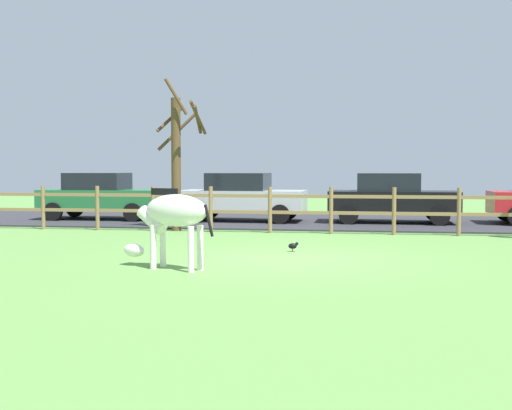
% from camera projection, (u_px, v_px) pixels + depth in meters
% --- Properties ---
extents(ground_plane, '(60.00, 60.00, 0.00)m').
position_uv_depth(ground_plane, '(289.00, 259.00, 12.50)').
color(ground_plane, '#5B8C42').
extents(parking_asphalt, '(28.00, 7.40, 0.05)m').
position_uv_depth(parking_asphalt, '(320.00, 220.00, 21.67)').
color(parking_asphalt, '#2D2D33').
rests_on(parking_asphalt, ground_plane).
extents(paddock_fence, '(21.61, 0.11, 1.26)m').
position_uv_depth(paddock_fence, '(300.00, 207.00, 17.43)').
color(paddock_fence, olive).
rests_on(paddock_fence, ground_plane).
extents(bare_tree, '(1.42, 1.43, 4.23)m').
position_uv_depth(bare_tree, '(178.00, 156.00, 18.16)').
color(bare_tree, '#513A23').
rests_on(bare_tree, ground_plane).
extents(zebra, '(1.86, 0.93, 1.41)m').
position_uv_depth(zebra, '(172.00, 216.00, 11.21)').
color(zebra, white).
rests_on(zebra, ground_plane).
extents(crow_on_grass, '(0.21, 0.10, 0.20)m').
position_uv_depth(crow_on_grass, '(293.00, 246.00, 13.63)').
color(crow_on_grass, black).
rests_on(crow_on_grass, ground_plane).
extents(parked_car_silver, '(4.06, 2.00, 1.56)m').
position_uv_depth(parked_car_silver, '(242.00, 197.00, 20.95)').
color(parked_car_silver, '#B7BABF').
rests_on(parked_car_silver, parking_asphalt).
extents(parked_car_green, '(4.04, 1.95, 1.56)m').
position_uv_depth(parked_car_green, '(101.00, 196.00, 21.75)').
color(parked_car_green, '#236B38').
rests_on(parked_car_green, parking_asphalt).
extents(parked_car_black, '(4.03, 1.93, 1.56)m').
position_uv_depth(parked_car_black, '(392.00, 198.00, 20.32)').
color(parked_car_black, black).
rests_on(parked_car_black, parking_asphalt).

